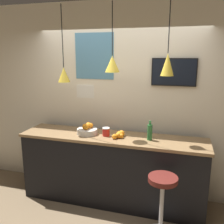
{
  "coord_description": "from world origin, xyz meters",
  "views": [
    {
      "loc": [
        0.95,
        -2.61,
        2.15
      ],
      "look_at": [
        0.0,
        0.6,
        1.36
      ],
      "focal_mm": 40.0,
      "sensor_mm": 36.0,
      "label": 1
    }
  ],
  "objects": [
    {
      "name": "service_counter",
      "position": [
        0.0,
        0.6,
        0.51
      ],
      "size": [
        2.65,
        0.6,
        1.01
      ],
      "color": "black",
      "rests_on": "ground_plane"
    },
    {
      "name": "back_wall",
      "position": [
        0.0,
        1.02,
        1.45
      ],
      "size": [
        8.0,
        0.06,
        2.9
      ],
      "color": "beige",
      "rests_on": "ground_plane"
    },
    {
      "name": "fruit_bowl",
      "position": [
        -0.37,
        0.6,
        1.07
      ],
      "size": [
        0.29,
        0.29,
        0.16
      ],
      "color": "beige",
      "rests_on": "service_counter"
    },
    {
      "name": "spread_jar",
      "position": [
        -0.09,
        0.6,
        1.07
      ],
      "size": [
        0.1,
        0.1,
        0.12
      ],
      "color": "red",
      "rests_on": "service_counter"
    },
    {
      "name": "hanging_menu_board",
      "position": [
        -0.3,
        0.38,
        1.67
      ],
      "size": [
        0.24,
        0.01,
        0.17
      ],
      "color": "silver"
    },
    {
      "name": "orange_pile",
      "position": [
        0.11,
        0.58,
        1.05
      ],
      "size": [
        0.15,
        0.22,
        0.09
      ],
      "color": "orange",
      "rests_on": "service_counter"
    },
    {
      "name": "pendant_lamp_middle",
      "position": [
        0.0,
        0.62,
        2.02
      ],
      "size": [
        0.2,
        0.2,
        0.9
      ],
      "color": "black"
    },
    {
      "name": "wall_poster",
      "position": [
        -0.39,
        0.98,
        2.11
      ],
      "size": [
        0.6,
        0.01,
        0.68
      ],
      "color": "teal"
    },
    {
      "name": "pendant_lamp_right",
      "position": [
        0.72,
        0.62,
        2.02
      ],
      "size": [
        0.17,
        0.17,
        0.93
      ],
      "color": "black"
    },
    {
      "name": "pendant_lamp_left",
      "position": [
        -0.72,
        0.62,
        1.86
      ],
      "size": [
        0.17,
        0.17,
        1.05
      ],
      "color": "black"
    },
    {
      "name": "mounted_tv",
      "position": [
        0.79,
        0.96,
        1.9
      ],
      "size": [
        0.61,
        0.04,
        0.38
      ],
      "color": "black"
    },
    {
      "name": "bar_stool",
      "position": [
        0.77,
        0.06,
        0.51
      ],
      "size": [
        0.39,
        0.39,
        0.77
      ],
      "color": "#B7B7BC",
      "rests_on": "ground_plane"
    },
    {
      "name": "juice_bottle",
      "position": [
        0.53,
        0.6,
        1.12
      ],
      "size": [
        0.07,
        0.07,
        0.26
      ],
      "color": "#286B33",
      "rests_on": "service_counter"
    }
  ]
}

